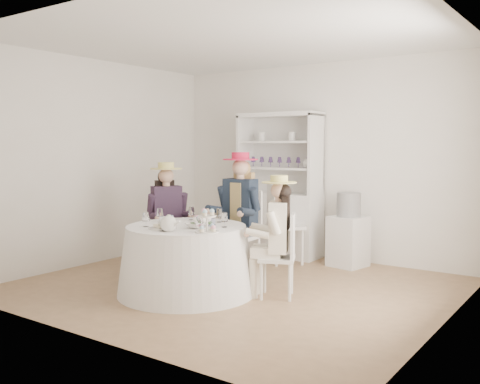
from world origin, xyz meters
The scene contains 23 objects.
ground centered at (0.00, 0.00, 0.00)m, with size 4.50×4.50×0.00m, color brown.
ceiling centered at (0.00, 0.00, 2.70)m, with size 4.50×4.50×0.00m, color white.
wall_back centered at (0.00, 2.00, 1.35)m, with size 4.50×4.50×0.00m, color silver.
wall_front centered at (0.00, -2.00, 1.35)m, with size 4.50×4.50×0.00m, color silver.
wall_left centered at (-2.25, 0.00, 1.35)m, with size 4.50×4.50×0.00m, color silver.
wall_right centered at (2.25, 0.00, 1.35)m, with size 4.50×4.50×0.00m, color silver.
tea_table centered at (-0.26, -0.52, 0.36)m, with size 1.46×1.46×0.73m.
hutch centered at (-0.47, 1.77, 0.72)m, with size 1.29×0.68×2.02m.
side_table centered at (0.62, 1.65, 0.33)m, with size 0.42×0.42×0.65m, color silver.
hatbox centered at (0.62, 1.65, 0.81)m, with size 0.31×0.31×0.31m, color black.
guest_left centered at (-1.04, 0.03, 0.77)m, with size 0.58×0.54×1.36m.
guest_mid centered at (-0.25, 0.44, 0.84)m, with size 0.54×0.56×1.49m.
guest_right centered at (0.60, -0.10, 0.71)m, with size 0.53×0.48×1.27m.
spare_chair centered at (-0.19, 1.30, 0.57)m, with size 0.62×0.62×1.06m.
teacup_a centered at (-0.56, -0.45, 0.76)m, with size 0.09×0.09×0.07m, color white.
teacup_b centered at (-0.19, -0.24, 0.76)m, with size 0.07×0.07×0.07m, color white.
teacup_c centered at (-0.03, -0.38, 0.76)m, with size 0.09×0.09×0.07m, color white.
flower_bowl centered at (-0.06, -0.61, 0.75)m, with size 0.20×0.20×0.05m, color white.
flower_arrangement centered at (-0.05, -0.51, 0.81)m, with size 0.17×0.17×0.06m.
table_teapot centered at (-0.14, -0.91, 0.80)m, with size 0.23×0.17×0.17m.
sandwich_plate centered at (-0.30, -0.83, 0.74)m, with size 0.29×0.29×0.06m.
cupcake_stand centered at (0.20, -0.74, 0.81)m, with size 0.24×0.24×0.22m.
stemware_set centered at (-0.26, -0.52, 0.80)m, with size 0.89×0.90×0.15m.
Camera 1 is at (3.42, -4.76, 1.57)m, focal length 40.00 mm.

